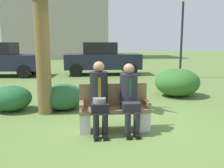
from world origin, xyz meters
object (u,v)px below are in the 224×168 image
(parked_car_far, at_px, (102,59))
(seated_man_left, at_px, (99,94))
(street_lamp, at_px, (182,29))
(seated_man_right, at_px, (129,94))
(shrub_mid_lawn, at_px, (177,82))
(building_backdrop, at_px, (58,0))
(park_bench, at_px, (114,110))
(shrub_near_bench, at_px, (11,98))
(shrub_far_lawn, at_px, (63,97))
(parked_car_near, at_px, (0,59))

(parked_car_far, bearing_deg, seated_man_left, -94.90)
(parked_car_far, xyz_separation_m, street_lamp, (3.60, -1.64, 1.44))
(seated_man_right, height_order, shrub_mid_lawn, seated_man_right)
(parked_car_far, xyz_separation_m, building_backdrop, (-3.51, 14.92, 5.27))
(shrub_mid_lawn, distance_m, building_backdrop, 21.89)
(park_bench, bearing_deg, seated_man_right, -23.06)
(park_bench, bearing_deg, shrub_mid_lawn, 49.56)
(shrub_near_bench, distance_m, shrub_mid_lawn, 4.90)
(park_bench, height_order, seated_man_right, seated_man_right)
(parked_car_far, bearing_deg, seated_man_right, -91.01)
(park_bench, xyz_separation_m, shrub_far_lawn, (-1.09, 1.61, -0.07))
(shrub_mid_lawn, bearing_deg, parked_car_near, 142.13)
(park_bench, distance_m, seated_man_right, 0.45)
(shrub_far_lawn, bearing_deg, shrub_mid_lawn, 18.74)
(park_bench, xyz_separation_m, parked_car_near, (-4.66, 8.25, 0.44))
(park_bench, xyz_separation_m, shrub_mid_lawn, (2.37, 2.78, 0.04))
(shrub_near_bench, xyz_separation_m, parked_car_near, (-2.28, 6.61, 0.52))
(seated_man_left, height_order, parked_car_far, parked_car_far)
(park_bench, distance_m, street_lamp, 7.99)
(shrub_mid_lawn, relative_size, building_backdrop, 0.12)
(seated_man_right, height_order, building_backdrop, building_backdrop)
(seated_man_left, xyz_separation_m, shrub_near_bench, (-2.09, 1.76, -0.43))
(shrub_near_bench, height_order, shrub_far_lawn, shrub_far_lawn)
(seated_man_right, bearing_deg, shrub_mid_lawn, 54.16)
(seated_man_right, bearing_deg, shrub_near_bench, 146.53)
(park_bench, distance_m, parked_car_near, 9.49)
(shrub_mid_lawn, bearing_deg, parked_car_far, 109.48)
(shrub_mid_lawn, bearing_deg, seated_man_right, -125.84)
(parked_car_near, bearing_deg, seated_man_left, -62.44)
(shrub_far_lawn, relative_size, parked_car_far, 0.27)
(shrub_near_bench, relative_size, building_backdrop, 0.08)
(shrub_mid_lawn, bearing_deg, park_bench, -130.44)
(parked_car_near, height_order, parked_car_far, same)
(shrub_mid_lawn, distance_m, parked_car_far, 5.85)
(seated_man_right, relative_size, building_backdrop, 0.11)
(shrub_mid_lawn, height_order, shrub_far_lawn, shrub_mid_lawn)
(street_lamp, distance_m, building_backdrop, 18.43)
(shrub_mid_lawn, height_order, building_backdrop, building_backdrop)
(shrub_near_bench, height_order, parked_car_near, parked_car_near)
(seated_man_right, distance_m, street_lamp, 7.89)
(shrub_far_lawn, height_order, street_lamp, street_lamp)
(parked_car_far, bearing_deg, building_backdrop, 103.23)
(street_lamp, bearing_deg, shrub_far_lawn, -135.47)
(seated_man_left, xyz_separation_m, street_lamp, (4.32, 6.76, 1.53))
(seated_man_left, distance_m, building_backdrop, 24.10)
(seated_man_left, distance_m, shrub_near_bench, 2.77)
(parked_car_near, relative_size, parked_car_far, 1.03)
(seated_man_right, bearing_deg, parked_car_far, 88.99)
(street_lamp, bearing_deg, building_backdrop, 113.24)
(seated_man_left, xyz_separation_m, shrub_mid_lawn, (2.67, 2.90, -0.31))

